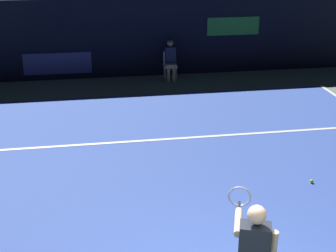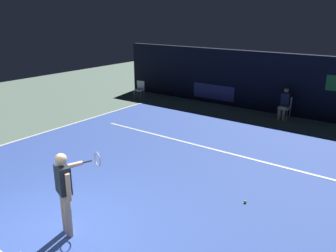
{
  "view_description": "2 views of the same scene",
  "coord_description": "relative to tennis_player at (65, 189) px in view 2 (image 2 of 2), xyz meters",
  "views": [
    {
      "loc": [
        -1.49,
        -3.99,
        4.56
      ],
      "look_at": [
        -0.14,
        4.51,
        0.93
      ],
      "focal_mm": 49.51,
      "sensor_mm": 36.0,
      "label": 1
    },
    {
      "loc": [
        5.35,
        -3.41,
        4.22
      ],
      "look_at": [
        -0.48,
        4.43,
        1.03
      ],
      "focal_mm": 37.37,
      "sensor_mm": 36.0,
      "label": 2
    }
  ],
  "objects": [
    {
      "name": "line_sideline_right",
      "position": [
        -5.73,
        3.85,
        -0.97
      ],
      "size": [
        0.1,
        10.15,
        0.01
      ],
      "primitive_type": "cube",
      "color": "white",
      "rests_on": "court_surface"
    },
    {
      "name": "courtside_chair_near",
      "position": [
        -6.48,
        9.58,
        -0.49
      ],
      "size": [
        0.51,
        0.49,
        0.88
      ],
      "color": "white",
      "rests_on": "ground"
    },
    {
      "name": "line_judge_on_chair",
      "position": [
        0.71,
        10.37,
        -0.3
      ],
      "size": [
        0.45,
        0.54,
        1.32
      ],
      "color": "white",
      "rests_on": "ground"
    },
    {
      "name": "line_service",
      "position": [
        -0.19,
        5.63,
        -0.97
      ],
      "size": [
        8.71,
        0.1,
        0.01
      ],
      "primitive_type": "cube",
      "color": "white",
      "rests_on": "court_surface"
    },
    {
      "name": "ground_plane",
      "position": [
        -0.19,
        3.85,
        -0.99
      ],
      "size": [
        32.29,
        32.29,
        0.0
      ],
      "primitive_type": "plane",
      "color": "slate"
    },
    {
      "name": "tennis_player",
      "position": [
        0.0,
        0.0,
        0.0
      ],
      "size": [
        0.5,
        1.04,
        1.73
      ],
      "color": "beige",
      "rests_on": "ground"
    },
    {
      "name": "court_surface",
      "position": [
        -0.19,
        3.85,
        -0.98
      ],
      "size": [
        11.16,
        10.15,
        0.01
      ],
      "primitive_type": "cube",
      "color": "#3856B2",
      "rests_on": "ground"
    },
    {
      "name": "tennis_ball",
      "position": [
        2.34,
        3.16,
        -0.94
      ],
      "size": [
        0.07,
        0.07,
        0.07
      ],
      "primitive_type": "sphere",
      "color": "#CCE033",
      "rests_on": "court_surface"
    },
    {
      "name": "back_wall",
      "position": [
        -0.2,
        11.1,
        0.31
      ],
      "size": [
        15.74,
        0.33,
        2.6
      ],
      "color": "black",
      "rests_on": "ground"
    }
  ]
}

